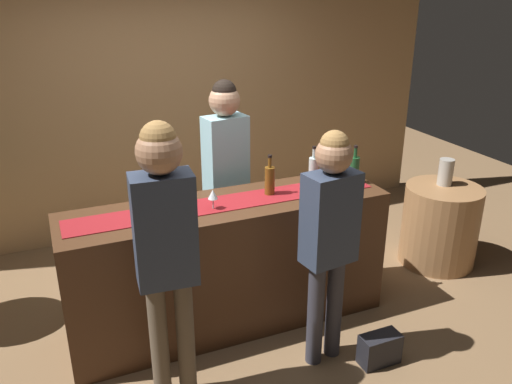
{
  "coord_description": "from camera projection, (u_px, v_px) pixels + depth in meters",
  "views": [
    {
      "loc": [
        -1.14,
        -3.19,
        2.43
      ],
      "look_at": [
        0.22,
        0.0,
        1.04
      ],
      "focal_mm": 36.67,
      "sensor_mm": 36.0,
      "label": 1
    }
  ],
  "objects": [
    {
      "name": "wine_bottle_amber",
      "position": [
        270.0,
        180.0,
        3.79
      ],
      "size": [
        0.07,
        0.07,
        0.3
      ],
      "color": "brown",
      "rests_on": "bar_counter"
    },
    {
      "name": "bartender",
      "position": [
        226.0,
        162.0,
        4.21
      ],
      "size": [
        0.37,
        0.25,
        1.75
      ],
      "rotation": [
        0.0,
        0.0,
        3.3
      ],
      "color": "#26262B",
      "rests_on": "ground"
    },
    {
      "name": "wine_bottle_clear",
      "position": [
        313.0,
        170.0,
        3.99
      ],
      "size": [
        0.07,
        0.07,
        0.3
      ],
      "color": "#B2C6C1",
      "rests_on": "bar_counter"
    },
    {
      "name": "ground_plane",
      "position": [
        230.0,
        320.0,
        4.04
      ],
      "size": [
        10.0,
        10.0,
        0.0
      ],
      "primitive_type": "plane",
      "color": "brown"
    },
    {
      "name": "counter_runner_cloth",
      "position": [
        227.0,
        203.0,
        3.68
      ],
      "size": [
        2.23,
        0.28,
        0.01
      ],
      "primitive_type": "cube",
      "color": "maroon",
      "rests_on": "bar_counter"
    },
    {
      "name": "wine_glass_mid_counter",
      "position": [
        177.0,
        195.0,
        3.55
      ],
      "size": [
        0.07,
        0.07,
        0.14
      ],
      "color": "silver",
      "rests_on": "bar_counter"
    },
    {
      "name": "customer_sipping",
      "position": [
        330.0,
        228.0,
        3.29
      ],
      "size": [
        0.36,
        0.24,
        1.63
      ],
      "rotation": [
        0.0,
        0.0,
        0.14
      ],
      "color": "#33333D",
      "rests_on": "ground"
    },
    {
      "name": "handbag",
      "position": [
        380.0,
        349.0,
        3.56
      ],
      "size": [
        0.28,
        0.14,
        0.22
      ],
      "primitive_type": "cube",
      "color": "black",
      "rests_on": "ground"
    },
    {
      "name": "round_side_table",
      "position": [
        440.0,
        225.0,
        4.77
      ],
      "size": [
        0.68,
        0.68,
        0.74
      ],
      "primitive_type": "cylinder",
      "color": "#996B42",
      "rests_on": "ground"
    },
    {
      "name": "wine_bottle_green",
      "position": [
        354.0,
        169.0,
        4.0
      ],
      "size": [
        0.07,
        0.07,
        0.3
      ],
      "color": "#194723",
      "rests_on": "bar_counter"
    },
    {
      "name": "bar_counter",
      "position": [
        229.0,
        264.0,
        3.86
      ],
      "size": [
        2.34,
        0.6,
        0.99
      ],
      "primitive_type": "cube",
      "color": "#472B19",
      "rests_on": "ground"
    },
    {
      "name": "wine_glass_near_customer",
      "position": [
        213.0,
        195.0,
        3.54
      ],
      "size": [
        0.07,
        0.07,
        0.14
      ],
      "color": "silver",
      "rests_on": "bar_counter"
    },
    {
      "name": "customer_browsing",
      "position": [
        165.0,
        238.0,
        2.9
      ],
      "size": [
        0.35,
        0.25,
        1.78
      ],
      "rotation": [
        0.0,
        0.0,
        -0.08
      ],
      "color": "brown",
      "rests_on": "ground"
    },
    {
      "name": "back_wall",
      "position": [
        160.0,
        90.0,
        5.13
      ],
      "size": [
        6.0,
        0.12,
        2.9
      ],
      "primitive_type": "cube",
      "color": "tan",
      "rests_on": "ground"
    },
    {
      "name": "vase_on_side_table",
      "position": [
        446.0,
        172.0,
        4.66
      ],
      "size": [
        0.13,
        0.13,
        0.24
      ],
      "primitive_type": "cylinder",
      "color": "#A8A399",
      "rests_on": "round_side_table"
    }
  ]
}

